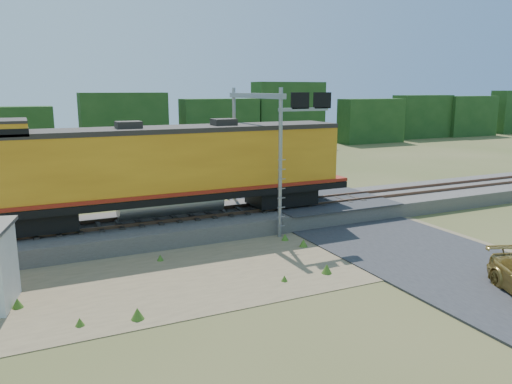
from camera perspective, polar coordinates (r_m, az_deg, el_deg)
ground at (r=20.53m, az=0.35°, el=-8.43°), size 140.00×140.00×0.00m
ballast at (r=25.70m, az=-5.44°, el=-3.39°), size 70.00×5.00×0.80m
rails at (r=25.58m, az=-5.46°, el=-2.35°), size 70.00×1.54×0.16m
dirt_shoulder at (r=20.24m, az=-5.45°, el=-8.74°), size 26.00×8.00×0.03m
road at (r=24.74m, az=14.43°, el=-5.07°), size 7.00×66.00×0.86m
tree_line_north at (r=56.15m, az=-16.76°, el=7.11°), size 130.00×3.00×6.50m
weed_clumps at (r=19.46m, az=-9.26°, el=-9.74°), size 15.00×6.20×0.56m
locomotive at (r=24.46m, az=-10.42°, el=2.79°), size 18.84×2.87×4.86m
signal_gantry at (r=25.44m, az=1.29°, el=7.83°), size 2.83×6.20×7.14m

